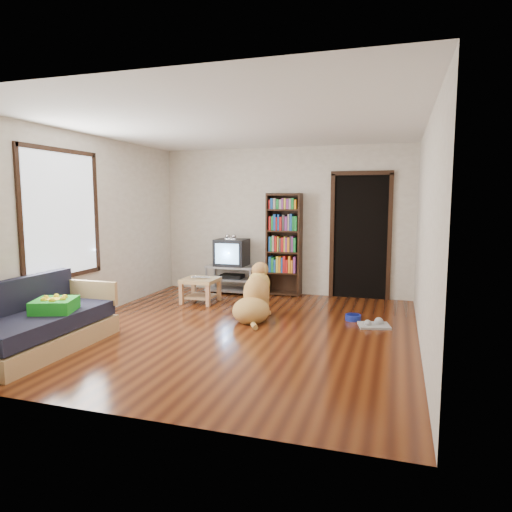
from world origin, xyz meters
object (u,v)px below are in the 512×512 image
(laptop, at_px, (200,278))
(coffee_table, at_px, (200,286))
(tv_stand, at_px, (232,278))
(crt_tv, at_px, (232,252))
(dog, at_px, (255,298))
(green_cushion, at_px, (55,305))
(dog_bowl, at_px, (353,317))
(grey_rag, at_px, (374,326))
(sofa, at_px, (39,327))
(bookshelf, at_px, (284,239))

(laptop, xyz_separation_m, coffee_table, (0.00, 0.03, -0.13))
(tv_stand, height_order, coffee_table, tv_stand)
(tv_stand, xyz_separation_m, crt_tv, (0.00, 0.02, 0.47))
(crt_tv, height_order, dog, crt_tv)
(green_cushion, bearing_deg, coffee_table, 56.32)
(dog_bowl, relative_size, tv_stand, 0.24)
(tv_stand, bearing_deg, dog_bowl, -29.41)
(green_cushion, xyz_separation_m, coffee_table, (0.63, 2.62, -0.21))
(tv_stand, relative_size, crt_tv, 1.55)
(coffee_table, bearing_deg, green_cushion, -103.46)
(grey_rag, bearing_deg, coffee_table, 167.00)
(green_cushion, xyz_separation_m, dog, (1.81, 1.86, -0.19))
(green_cushion, xyz_separation_m, sofa, (-0.12, -0.12, -0.23))
(coffee_table, height_order, dog, dog)
(laptop, bearing_deg, grey_rag, -17.21)
(laptop, relative_size, coffee_table, 0.56)
(crt_tv, bearing_deg, grey_rag, -31.10)
(tv_stand, relative_size, sofa, 0.50)
(crt_tv, bearing_deg, green_cushion, -103.52)
(green_cushion, distance_m, coffee_table, 2.70)
(bookshelf, height_order, sofa, bookshelf)
(dog_bowl, distance_m, crt_tv, 2.74)
(crt_tv, relative_size, coffee_table, 1.05)
(tv_stand, distance_m, sofa, 3.76)
(sofa, bearing_deg, bookshelf, 62.68)
(laptop, height_order, dog, dog)
(dog_bowl, height_order, grey_rag, dog_bowl)
(green_cushion, relative_size, crt_tv, 0.75)
(laptop, bearing_deg, tv_stand, 71.65)
(bookshelf, bearing_deg, sofa, -117.32)
(laptop, height_order, crt_tv, crt_tv)
(grey_rag, bearing_deg, green_cushion, -150.27)
(green_cushion, bearing_deg, dog, 25.49)
(dog_bowl, distance_m, sofa, 4.03)
(tv_stand, xyz_separation_m, dog, (0.96, -1.66, 0.03))
(coffee_table, bearing_deg, dog_bowl, -9.05)
(dog_bowl, distance_m, dog, 1.41)
(grey_rag, distance_m, crt_tv, 3.12)
(green_cushion, height_order, tv_stand, green_cushion)
(laptop, bearing_deg, coffee_table, 85.22)
(green_cushion, distance_m, crt_tv, 3.64)
(green_cushion, xyz_separation_m, grey_rag, (3.45, 1.97, -0.48))
(dog_bowl, distance_m, bookshelf, 2.16)
(dog_bowl, relative_size, crt_tv, 0.38)
(dog_bowl, xyz_separation_m, sofa, (-3.27, -2.34, 0.22))
(laptop, height_order, tv_stand, tv_stand)
(grey_rag, bearing_deg, laptop, 167.58)
(green_cushion, bearing_deg, sofa, -156.79)
(sofa, bearing_deg, laptop, 74.50)
(dog_bowl, height_order, crt_tv, crt_tv)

